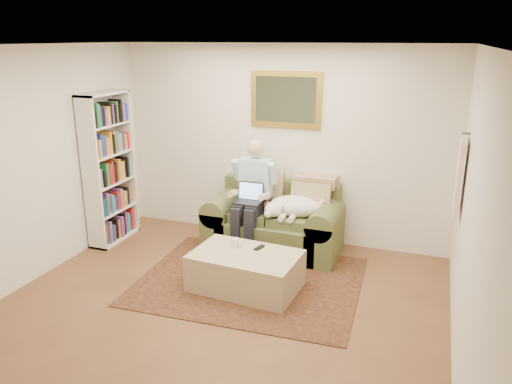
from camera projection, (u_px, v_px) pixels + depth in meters
The scene contains 12 objects.
room_shell at pixel (213, 189), 4.71m from camera, with size 4.51×5.00×2.61m.
rug at pixel (250, 281), 5.70m from camera, with size 2.46×1.96×0.01m, color black.
sofa at pixel (274, 228), 6.49m from camera, with size 1.71×0.87×1.03m.
seated_man at pixel (251, 198), 6.31m from camera, with size 0.56×0.81×1.44m, color #8CCCD8, non-canonical shape.
laptop at pixel (249, 197), 6.24m from camera, with size 0.33×0.26×0.24m.
sleeping_dog at pixel (295, 206), 6.20m from camera, with size 0.71×0.44×0.26m, color white, non-canonical shape.
ottoman at pixel (246, 271), 5.48m from camera, with size 1.15×0.73×0.42m, color #CEBF89.
coffee_mug at pixel (235, 243), 5.58m from camera, with size 0.08×0.08×0.10m, color white.
tv_remote at pixel (259, 248), 5.54m from camera, with size 0.05×0.15×0.02m, color black.
bookshelf at pixel (109, 169), 6.60m from camera, with size 0.28×0.80×2.00m, color white, non-canonical shape.
wall_mirror at pixel (286, 100), 6.41m from camera, with size 0.94×0.04×0.72m.
hanging_shirt at pixel (459, 172), 5.09m from camera, with size 0.06×0.52×0.90m, color #F7D6CC, non-canonical shape.
Camera 1 is at (1.93, -3.74, 2.67)m, focal length 35.00 mm.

